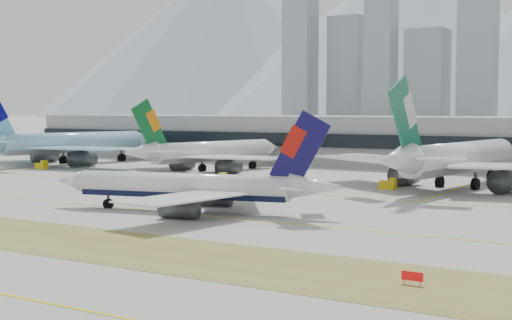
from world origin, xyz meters
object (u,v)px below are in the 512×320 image
Objects in this scene: widebody_korean at (66,144)px; widebody_cathay at (456,160)px; taxiing_airliner at (193,187)px; widebody_eva at (208,153)px; terminal at (420,141)px.

widebody_korean is 0.98× the size of widebody_cathay.
taxiing_airliner is 75.43m from widebody_eva.
taxiing_airliner is 64.22m from widebody_cathay.
widebody_eva is 68.38m from terminal.
widebody_cathay is at bearing -78.84° from widebody_korean.
widebody_eva reaches higher than taxiing_airliner.
terminal is at bearing -103.16° from taxiing_airliner.
taxiing_airliner is at bearing -90.26° from terminal.
widebody_eva is at bearing -127.44° from terminal.
taxiing_airliner is 114.04m from widebody_korean.
widebody_cathay is (122.63, -5.71, 0.02)m from widebody_korean.
widebody_cathay reaches higher than widebody_korean.
widebody_korean is at bearing -150.42° from terminal.
widebody_eva is 69.18m from widebody_cathay.
widebody_cathay is at bearing -128.70° from taxiing_airliner.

